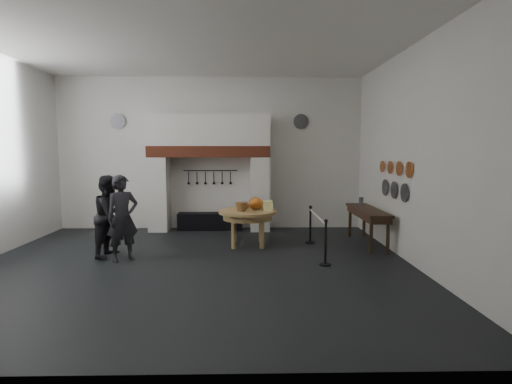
{
  "coord_description": "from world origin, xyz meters",
  "views": [
    {
      "loc": [
        1.11,
        -7.99,
        2.35
      ],
      "look_at": [
        1.31,
        1.55,
        1.35
      ],
      "focal_mm": 28.0,
      "sensor_mm": 36.0,
      "label": 1
    }
  ],
  "objects_px": {
    "visitor_near": "(123,218)",
    "side_table": "(368,210)",
    "iron_range": "(210,221)",
    "barrier_post_near": "(326,244)",
    "barrier_post_far": "(310,225)",
    "visitor_far": "(110,216)",
    "work_table": "(248,212)"
  },
  "relations": [
    {
      "from": "visitor_near",
      "to": "side_table",
      "type": "xyz_separation_m",
      "value": [
        5.64,
        1.34,
        -0.05
      ]
    },
    {
      "from": "iron_range",
      "to": "side_table",
      "type": "distance_m",
      "value": 4.59
    },
    {
      "from": "side_table",
      "to": "barrier_post_near",
      "type": "distance_m",
      "value": 2.31
    },
    {
      "from": "barrier_post_near",
      "to": "barrier_post_far",
      "type": "relative_size",
      "value": 1.0
    },
    {
      "from": "iron_range",
      "to": "visitor_far",
      "type": "relative_size",
      "value": 1.05
    },
    {
      "from": "side_table",
      "to": "barrier_post_near",
      "type": "relative_size",
      "value": 2.44
    },
    {
      "from": "iron_range",
      "to": "side_table",
      "type": "xyz_separation_m",
      "value": [
        4.1,
        -1.96,
        0.62
      ]
    },
    {
      "from": "visitor_far",
      "to": "barrier_post_near",
      "type": "bearing_deg",
      "value": -90.4
    },
    {
      "from": "visitor_far",
      "to": "barrier_post_near",
      "type": "relative_size",
      "value": 2.0
    },
    {
      "from": "visitor_near",
      "to": "barrier_post_far",
      "type": "bearing_deg",
      "value": -16.11
    },
    {
      "from": "iron_range",
      "to": "barrier_post_near",
      "type": "relative_size",
      "value": 2.11
    },
    {
      "from": "side_table",
      "to": "barrier_post_far",
      "type": "distance_m",
      "value": 1.47
    },
    {
      "from": "iron_range",
      "to": "work_table",
      "type": "bearing_deg",
      "value": -60.49
    },
    {
      "from": "visitor_near",
      "to": "side_table",
      "type": "bearing_deg",
      "value": -22.76
    },
    {
      "from": "visitor_far",
      "to": "barrier_post_near",
      "type": "height_order",
      "value": "visitor_far"
    },
    {
      "from": "work_table",
      "to": "visitor_near",
      "type": "bearing_deg",
      "value": -153.39
    },
    {
      "from": "barrier_post_near",
      "to": "iron_range",
      "type": "bearing_deg",
      "value": 125.75
    },
    {
      "from": "visitor_near",
      "to": "side_table",
      "type": "distance_m",
      "value": 5.8
    },
    {
      "from": "work_table",
      "to": "side_table",
      "type": "bearing_deg",
      "value": 0.1
    },
    {
      "from": "iron_range",
      "to": "barrier_post_near",
      "type": "bearing_deg",
      "value": -54.25
    },
    {
      "from": "side_table",
      "to": "barrier_post_near",
      "type": "bearing_deg",
      "value": -127.92
    },
    {
      "from": "side_table",
      "to": "barrier_post_far",
      "type": "bearing_deg",
      "value": 171.56
    },
    {
      "from": "visitor_far",
      "to": "barrier_post_far",
      "type": "distance_m",
      "value": 4.81
    },
    {
      "from": "iron_range",
      "to": "barrier_post_far",
      "type": "relative_size",
      "value": 2.11
    },
    {
      "from": "barrier_post_far",
      "to": "side_table",
      "type": "bearing_deg",
      "value": -8.44
    },
    {
      "from": "barrier_post_near",
      "to": "visitor_far",
      "type": "bearing_deg",
      "value": 169.57
    },
    {
      "from": "work_table",
      "to": "side_table",
      "type": "height_order",
      "value": "side_table"
    },
    {
      "from": "visitor_far",
      "to": "side_table",
      "type": "bearing_deg",
      "value": -71.15
    },
    {
      "from": "barrier_post_far",
      "to": "visitor_near",
      "type": "bearing_deg",
      "value": -160.02
    },
    {
      "from": "work_table",
      "to": "visitor_near",
      "type": "distance_m",
      "value": 2.97
    },
    {
      "from": "iron_range",
      "to": "side_table",
      "type": "height_order",
      "value": "side_table"
    },
    {
      "from": "work_table",
      "to": "iron_range",
      "type": "bearing_deg",
      "value": 119.51
    }
  ]
}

